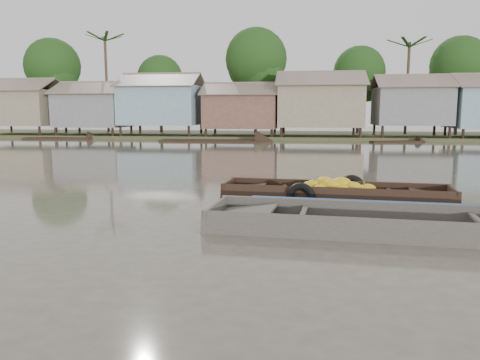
# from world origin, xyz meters

# --- Properties ---
(ground) EXTENTS (120.00, 120.00, 0.00)m
(ground) POSITION_xyz_m (0.00, 0.00, 0.00)
(ground) COLOR #4F493D
(ground) RESTS_ON ground
(riverbank) EXTENTS (120.00, 12.47, 10.22)m
(riverbank) POSITION_xyz_m (3.03, 31.86, 3.07)
(riverbank) COLOR #384723
(riverbank) RESTS_ON ground
(banana_boat) EXTENTS (5.86, 1.88, 0.83)m
(banana_boat) POSITION_xyz_m (1.92, 3.27, 0.17)
(banana_boat) COLOR black
(banana_boat) RESTS_ON ground
(viewer_boat) EXTENTS (6.98, 2.35, 0.55)m
(viewer_boat) POSITION_xyz_m (2.79, 0.11, 0.05)
(viewer_boat) COLOR #3F3935
(viewer_boat) RESTS_ON ground
(distant_boats) EXTENTS (47.23, 15.09, 1.38)m
(distant_boats) POSITION_xyz_m (12.89, 24.09, 0.20)
(distant_boats) COLOR black
(distant_boats) RESTS_ON ground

